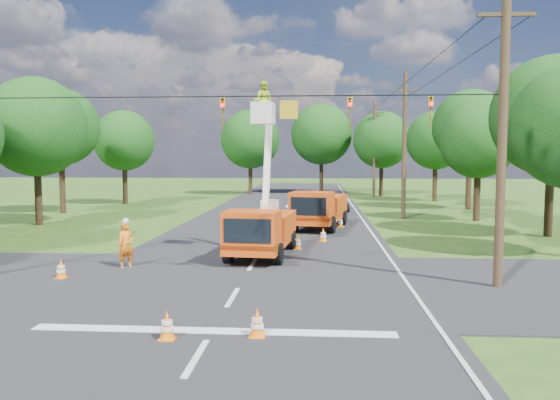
# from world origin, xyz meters

# --- Properties ---
(ground) EXTENTS (140.00, 140.00, 0.00)m
(ground) POSITION_xyz_m (0.00, 20.00, 0.00)
(ground) COLOR #2A5319
(ground) RESTS_ON ground
(road_main) EXTENTS (12.00, 100.00, 0.06)m
(road_main) POSITION_xyz_m (0.00, 20.00, 0.00)
(road_main) COLOR black
(road_main) RESTS_ON ground
(road_cross) EXTENTS (56.00, 10.00, 0.07)m
(road_cross) POSITION_xyz_m (0.00, 2.00, 0.00)
(road_cross) COLOR black
(road_cross) RESTS_ON ground
(stop_bar) EXTENTS (9.00, 0.45, 0.02)m
(stop_bar) POSITION_xyz_m (0.00, -3.20, 0.00)
(stop_bar) COLOR silver
(stop_bar) RESTS_ON ground
(edge_line) EXTENTS (0.12, 90.00, 0.02)m
(edge_line) POSITION_xyz_m (5.60, 20.00, 0.00)
(edge_line) COLOR silver
(edge_line) RESTS_ON ground
(bucket_truck) EXTENTS (2.76, 6.00, 7.52)m
(bucket_truck) POSITION_xyz_m (0.17, 6.93, 1.60)
(bucket_truck) COLOR #EA4310
(bucket_truck) RESTS_ON ground
(second_truck) EXTENTS (3.50, 6.55, 2.33)m
(second_truck) POSITION_xyz_m (2.66, 16.10, 1.21)
(second_truck) COLOR #EA4310
(second_truck) RESTS_ON ground
(ground_worker) EXTENTS (0.78, 0.76, 1.81)m
(ground_worker) POSITION_xyz_m (-4.81, 4.27, 0.90)
(ground_worker) COLOR orange
(ground_worker) RESTS_ON ground
(distant_car) EXTENTS (2.12, 4.31, 1.42)m
(distant_car) POSITION_xyz_m (4.02, 26.84, 0.71)
(distant_car) COLOR black
(distant_car) RESTS_ON ground
(traffic_cone_0) EXTENTS (0.38, 0.38, 0.71)m
(traffic_cone_0) POSITION_xyz_m (-0.95, -3.84, 0.36)
(traffic_cone_0) COLOR orange
(traffic_cone_0) RESTS_ON ground
(traffic_cone_1) EXTENTS (0.38, 0.38, 0.71)m
(traffic_cone_1) POSITION_xyz_m (1.14, -3.49, 0.36)
(traffic_cone_1) COLOR orange
(traffic_cone_1) RESTS_ON ground
(traffic_cone_2) EXTENTS (0.38, 0.38, 0.71)m
(traffic_cone_2) POSITION_xyz_m (1.66, 8.78, 0.36)
(traffic_cone_2) COLOR orange
(traffic_cone_2) RESTS_ON ground
(traffic_cone_3) EXTENTS (0.38, 0.38, 0.71)m
(traffic_cone_3) POSITION_xyz_m (2.86, 11.19, 0.36)
(traffic_cone_3) COLOR orange
(traffic_cone_3) RESTS_ON ground
(traffic_cone_4) EXTENTS (0.38, 0.38, 0.71)m
(traffic_cone_4) POSITION_xyz_m (-6.44, 2.23, 0.36)
(traffic_cone_4) COLOR orange
(traffic_cone_4) RESTS_ON ground
(traffic_cone_7) EXTENTS (0.38, 0.38, 0.71)m
(traffic_cone_7) POSITION_xyz_m (3.95, 16.88, 0.36)
(traffic_cone_7) COLOR orange
(traffic_cone_7) RESTS_ON ground
(pole_right_near) EXTENTS (1.80, 0.30, 10.00)m
(pole_right_near) POSITION_xyz_m (8.50, 2.00, 5.11)
(pole_right_near) COLOR #4C3823
(pole_right_near) RESTS_ON ground
(pole_right_mid) EXTENTS (1.80, 0.30, 10.00)m
(pole_right_mid) POSITION_xyz_m (8.50, 22.00, 5.11)
(pole_right_mid) COLOR #4C3823
(pole_right_mid) RESTS_ON ground
(pole_right_far) EXTENTS (1.80, 0.30, 10.00)m
(pole_right_far) POSITION_xyz_m (8.50, 42.00, 5.11)
(pole_right_far) COLOR #4C3823
(pole_right_far) RESTS_ON ground
(signal_span) EXTENTS (18.00, 0.29, 1.07)m
(signal_span) POSITION_xyz_m (2.23, 1.99, 5.88)
(signal_span) COLOR black
(signal_span) RESTS_ON ground
(tree_left_d) EXTENTS (6.20, 6.20, 9.24)m
(tree_left_d) POSITION_xyz_m (-15.00, 17.00, 6.12)
(tree_left_d) COLOR #382616
(tree_left_d) RESTS_ON ground
(tree_left_e) EXTENTS (5.80, 5.80, 9.41)m
(tree_left_e) POSITION_xyz_m (-16.80, 24.00, 6.49)
(tree_left_e) COLOR #382616
(tree_left_e) RESTS_ON ground
(tree_left_f) EXTENTS (5.40, 5.40, 8.40)m
(tree_left_f) POSITION_xyz_m (-14.80, 32.00, 5.69)
(tree_left_f) COLOR #382616
(tree_left_f) RESTS_ON ground
(tree_right_b) EXTENTS (6.40, 6.40, 9.65)m
(tree_right_b) POSITION_xyz_m (15.00, 14.00, 6.43)
(tree_right_b) COLOR #382616
(tree_right_b) RESTS_ON ground
(tree_right_c) EXTENTS (5.00, 5.00, 7.83)m
(tree_right_c) POSITION_xyz_m (13.20, 21.00, 5.31)
(tree_right_c) COLOR #382616
(tree_right_c) RESTS_ON ground
(tree_right_d) EXTENTS (6.00, 6.00, 9.70)m
(tree_right_d) POSITION_xyz_m (14.80, 29.00, 6.68)
(tree_right_d) COLOR #382616
(tree_right_d) RESTS_ON ground
(tree_right_e) EXTENTS (5.60, 5.60, 8.63)m
(tree_right_e) POSITION_xyz_m (13.80, 37.00, 5.81)
(tree_right_e) COLOR #382616
(tree_right_e) RESTS_ON ground
(tree_far_a) EXTENTS (6.60, 6.60, 9.50)m
(tree_far_a) POSITION_xyz_m (-5.00, 45.00, 6.19)
(tree_far_a) COLOR #382616
(tree_far_a) RESTS_ON ground
(tree_far_b) EXTENTS (7.00, 7.00, 10.32)m
(tree_far_b) POSITION_xyz_m (3.00, 47.00, 6.81)
(tree_far_b) COLOR #382616
(tree_far_b) RESTS_ON ground
(tree_far_c) EXTENTS (6.20, 6.20, 9.18)m
(tree_far_c) POSITION_xyz_m (9.50, 44.00, 6.06)
(tree_far_c) COLOR #382616
(tree_far_c) RESTS_ON ground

